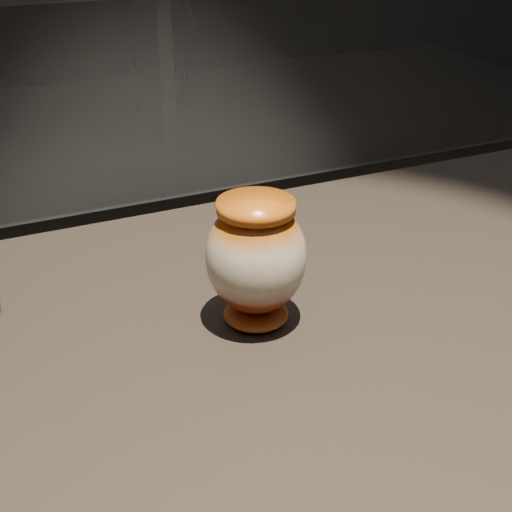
# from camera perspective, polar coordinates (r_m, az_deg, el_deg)

# --- Properties ---
(display_plinth) EXTENTS (2.00, 0.80, 0.90)m
(display_plinth) POSITION_cam_1_polar(r_m,az_deg,el_deg) (1.09, 7.61, -16.41)
(display_plinth) COLOR black
(display_plinth) RESTS_ON ground
(main_vase) EXTENTS (0.16, 0.16, 0.16)m
(main_vase) POSITION_cam_1_polar(r_m,az_deg,el_deg) (0.84, 0.00, -0.18)
(main_vase) COLOR maroon
(main_vase) RESTS_ON display_plinth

